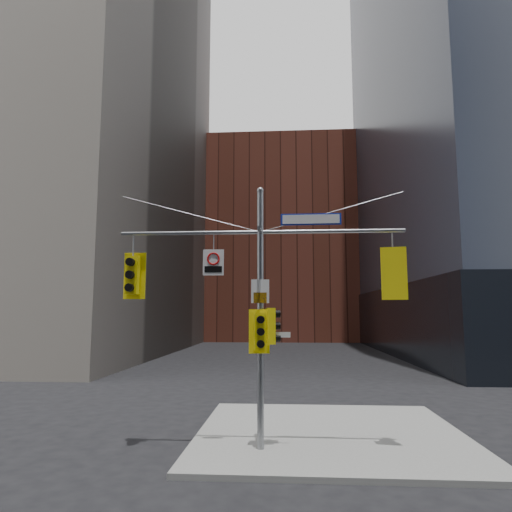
# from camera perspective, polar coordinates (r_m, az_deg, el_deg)

# --- Properties ---
(ground) EXTENTS (160.00, 160.00, 0.00)m
(ground) POSITION_cam_1_polar(r_m,az_deg,el_deg) (11.29, -0.08, -26.47)
(ground) COLOR black
(ground) RESTS_ON ground
(sidewalk_corner) EXTENTS (8.00, 8.00, 0.15)m
(sidewalk_corner) POSITION_cam_1_polar(r_m,az_deg,el_deg) (15.14, 9.18, -21.05)
(sidewalk_corner) COLOR gray
(sidewalk_corner) RESTS_ON ground
(brick_midrise) EXTENTS (26.00, 20.00, 28.00)m
(brick_midrise) POSITION_cam_1_polar(r_m,az_deg,el_deg) (69.40, 3.25, 1.40)
(brick_midrise) COLOR brown
(brick_midrise) RESTS_ON ground
(signal_assembly) EXTENTS (8.00, 0.80, 7.30)m
(signal_assembly) POSITION_cam_1_polar(r_m,az_deg,el_deg) (12.66, 0.55, -4.07)
(signal_assembly) COLOR gray
(signal_assembly) RESTS_ON ground
(traffic_light_west_arm) EXTENTS (0.64, 0.51, 1.34)m
(traffic_light_west_arm) POSITION_cam_1_polar(r_m,az_deg,el_deg) (13.42, -15.18, -2.35)
(traffic_light_west_arm) COLOR yellow
(traffic_light_west_arm) RESTS_ON ground
(traffic_light_east_arm) EXTENTS (0.68, 0.59, 1.42)m
(traffic_light_east_arm) POSITION_cam_1_polar(r_m,az_deg,el_deg) (12.99, 16.81, -2.15)
(traffic_light_east_arm) COLOR yellow
(traffic_light_east_arm) RESTS_ON ground
(traffic_light_pole_side) EXTENTS (0.42, 0.36, 0.98)m
(traffic_light_pole_side) POSITION_cam_1_polar(r_m,az_deg,el_deg) (12.65, 2.03, -8.73)
(traffic_light_pole_side) COLOR yellow
(traffic_light_pole_side) RESTS_ON ground
(traffic_light_pole_front) EXTENTS (0.56, 0.50, 1.19)m
(traffic_light_pole_front) POSITION_cam_1_polar(r_m,az_deg,el_deg) (12.39, 0.48, -9.42)
(traffic_light_pole_front) COLOR yellow
(traffic_light_pole_front) RESTS_ON ground
(street_sign_blade) EXTENTS (1.69, 0.07, 0.33)m
(street_sign_blade) POSITION_cam_1_polar(r_m,az_deg,el_deg) (12.91, 6.87, 4.59)
(street_sign_blade) COLOR #11259D
(street_sign_blade) RESTS_ON ground
(regulatory_sign_arm) EXTENTS (0.59, 0.08, 0.73)m
(regulatory_sign_arm) POSITION_cam_1_polar(r_m,az_deg,el_deg) (12.85, -5.35, -0.69)
(regulatory_sign_arm) COLOR silver
(regulatory_sign_arm) RESTS_ON ground
(regulatory_sign_pole) EXTENTS (0.50, 0.10, 0.65)m
(regulatory_sign_pole) POSITION_cam_1_polar(r_m,az_deg,el_deg) (12.54, 0.52, -4.51)
(regulatory_sign_pole) COLOR silver
(regulatory_sign_pole) RESTS_ON ground
(street_blade_ew) EXTENTS (0.74, 0.08, 0.15)m
(street_blade_ew) POSITION_cam_1_polar(r_m,az_deg,el_deg) (12.65, 2.63, -9.80)
(street_blade_ew) COLOR silver
(street_blade_ew) RESTS_ON ground
(street_blade_ns) EXTENTS (0.13, 0.76, 0.15)m
(street_blade_ns) POSITION_cam_1_polar(r_m,az_deg,el_deg) (13.14, 0.68, -11.52)
(street_blade_ns) COLOR #145926
(street_blade_ns) RESTS_ON ground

